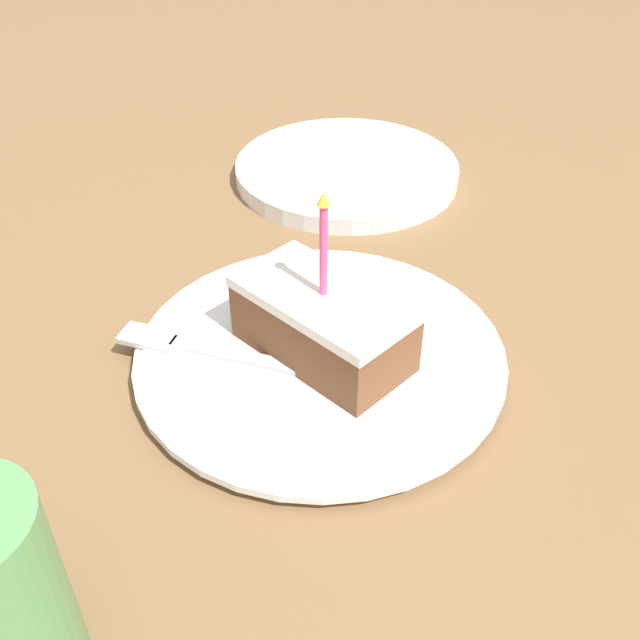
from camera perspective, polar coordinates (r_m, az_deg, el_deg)
The scene contains 5 objects.
ground_plane at distance 0.61m, azimuth -3.57°, elevation -4.55°, with size 2.40×2.40×0.04m.
plate at distance 0.59m, azimuth 0.00°, elevation -2.70°, with size 0.29×0.29×0.02m.
cake_slice at distance 0.56m, azimuth 0.25°, elevation -0.22°, with size 0.07×0.14×0.14m.
fork at distance 0.59m, azimuth -8.63°, elevation -2.30°, with size 0.09×0.16×0.00m.
side_plate at distance 0.86m, azimuth 2.04°, elevation 11.31°, with size 0.25×0.25×0.02m.
Camera 1 is at (0.30, 0.34, 0.39)m, focal length 42.00 mm.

